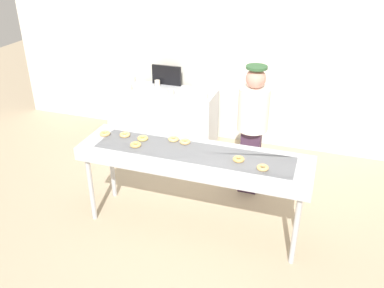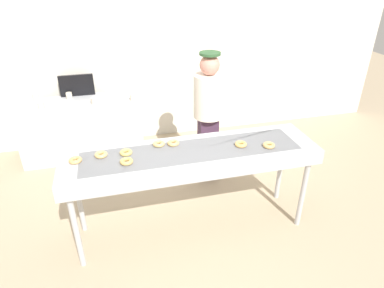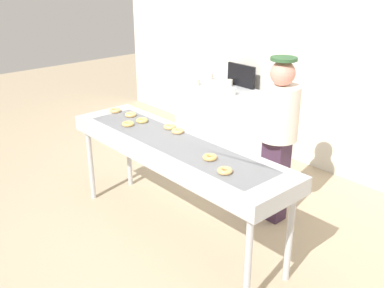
% 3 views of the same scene
% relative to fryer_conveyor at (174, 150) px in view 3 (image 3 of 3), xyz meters
% --- Properties ---
extents(ground_plane, '(16.00, 16.00, 0.00)m').
position_rel_fryer_conveyor_xyz_m(ground_plane, '(0.00, 0.00, -0.90)').
color(ground_plane, tan).
extents(back_wall, '(8.00, 0.12, 2.82)m').
position_rel_fryer_conveyor_xyz_m(back_wall, '(0.00, 2.41, 0.51)').
color(back_wall, silver).
rests_on(back_wall, ground).
extents(fryer_conveyor, '(2.54, 0.67, 0.98)m').
position_rel_fryer_conveyor_xyz_m(fryer_conveyor, '(0.00, 0.00, 0.00)').
color(fryer_conveyor, '#B7BABF').
rests_on(fryer_conveyor, ground).
extents(glazed_donut_0, '(0.16, 0.16, 0.04)m').
position_rel_fryer_conveyor_xyz_m(glazed_donut_0, '(0.77, -0.12, 0.10)').
color(glazed_donut_0, '#DFAF65').
rests_on(glazed_donut_0, fryer_conveyor).
extents(glazed_donut_1, '(0.12, 0.12, 0.04)m').
position_rel_fryer_conveyor_xyz_m(glazed_donut_1, '(0.50, -0.03, 0.10)').
color(glazed_donut_1, '#E8B05C').
rests_on(glazed_donut_1, fryer_conveyor).
extents(glazed_donut_2, '(0.17, 0.17, 0.04)m').
position_rel_fryer_conveyor_xyz_m(glazed_donut_2, '(-0.64, -0.07, 0.10)').
color(glazed_donut_2, '#E3B35E').
rests_on(glazed_donut_2, fryer_conveyor).
extents(glazed_donut_3, '(0.16, 0.16, 0.04)m').
position_rel_fryer_conveyor_xyz_m(glazed_donut_3, '(-0.15, 0.17, 0.10)').
color(glazed_donut_3, '#E5B169').
rests_on(glazed_donut_3, fryer_conveyor).
extents(glazed_donut_4, '(0.15, 0.15, 0.04)m').
position_rel_fryer_conveyor_xyz_m(glazed_donut_4, '(-0.63, 0.09, 0.10)').
color(glazed_donut_4, '#DBB95F').
rests_on(glazed_donut_4, fryer_conveyor).
extents(glazed_donut_5, '(0.17, 0.17, 0.04)m').
position_rel_fryer_conveyor_xyz_m(glazed_donut_5, '(-1.10, 0.07, 0.10)').
color(glazed_donut_5, '#E1AB63').
rests_on(glazed_donut_5, fryer_conveyor).
extents(glazed_donut_6, '(0.17, 0.17, 0.04)m').
position_rel_fryer_conveyor_xyz_m(glazed_donut_6, '(-0.87, 0.11, 0.10)').
color(glazed_donut_6, '#EBB668').
rests_on(glazed_donut_6, fryer_conveyor).
extents(glazed_donut_7, '(0.16, 0.16, 0.04)m').
position_rel_fryer_conveyor_xyz_m(glazed_donut_7, '(-0.30, 0.19, 0.10)').
color(glazed_donut_7, '#E3B76C').
rests_on(glazed_donut_7, fryer_conveyor).
extents(worker_baker, '(0.38, 0.38, 1.70)m').
position_rel_fryer_conveyor_xyz_m(worker_baker, '(0.46, 0.94, 0.10)').
color(worker_baker, '#3D273D').
rests_on(worker_baker, ground).
extents(prep_counter, '(1.72, 0.55, 0.88)m').
position_rel_fryer_conveyor_xyz_m(prep_counter, '(-1.18, 1.96, -0.46)').
color(prep_counter, '#B7BABF').
rests_on(prep_counter, ground).
extents(paper_cup_0, '(0.09, 0.09, 0.09)m').
position_rel_fryer_conveyor_xyz_m(paper_cup_0, '(-0.94, 1.78, 0.03)').
color(paper_cup_0, beige).
rests_on(paper_cup_0, prep_counter).
extents(paper_cup_1, '(0.09, 0.09, 0.09)m').
position_rel_fryer_conveyor_xyz_m(paper_cup_1, '(-1.75, 2.13, 0.03)').
color(paper_cup_1, beige).
rests_on(paper_cup_1, prep_counter).
extents(paper_cup_2, '(0.09, 0.09, 0.09)m').
position_rel_fryer_conveyor_xyz_m(paper_cup_2, '(-0.41, 1.78, 0.03)').
color(paper_cup_2, beige).
rests_on(paper_cup_2, prep_counter).
extents(paper_cup_3, '(0.09, 0.09, 0.09)m').
position_rel_fryer_conveyor_xyz_m(paper_cup_3, '(-1.63, 1.76, 0.03)').
color(paper_cup_3, beige).
rests_on(paper_cup_3, prep_counter).
extents(paper_cup_4, '(0.09, 0.09, 0.09)m').
position_rel_fryer_conveyor_xyz_m(paper_cup_4, '(-1.30, 2.09, 0.03)').
color(paper_cup_4, beige).
rests_on(paper_cup_4, prep_counter).
extents(menu_display, '(0.48, 0.04, 0.31)m').
position_rel_fryer_conveyor_xyz_m(menu_display, '(-1.18, 2.19, 0.14)').
color(menu_display, black).
rests_on(menu_display, prep_counter).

